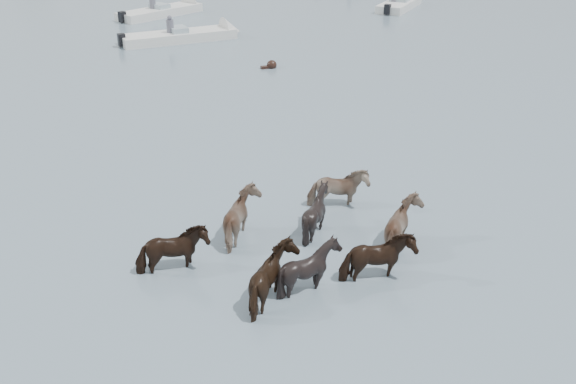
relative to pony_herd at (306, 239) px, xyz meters
name	(u,v)px	position (x,y,z in m)	size (l,w,h in m)	color
ground	(252,252)	(-1.03, 0.62, -0.42)	(400.00, 400.00, 0.00)	#4B5E6C
pony_herd	(306,239)	(0.00, 0.00, 0.00)	(6.54, 4.45, 1.34)	black
swimming_pony	(271,66)	(4.94, 14.75, -0.32)	(0.72, 0.44, 0.44)	black
motorboat_b	(194,35)	(3.28, 21.37, -0.19)	(6.45, 1.91, 1.92)	silver
motorboat_c	(170,10)	(3.76, 28.62, -0.19)	(6.02, 4.11, 1.92)	silver
motorboat_d	(402,3)	(18.18, 25.23, -0.19)	(4.99, 4.65, 1.92)	silver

